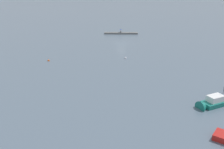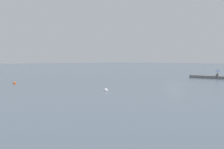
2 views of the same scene
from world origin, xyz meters
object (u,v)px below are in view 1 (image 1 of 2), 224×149
at_px(person_seated_grey_left, 121,32).
at_px(mooring_buoy_mid, 49,60).
at_px(umbrella_open_navy, 121,30).
at_px(mooring_buoy_far, 126,58).
at_px(motorboat_teal_mid, 213,103).

bearing_deg(person_seated_grey_left, mooring_buoy_mid, 68.63).
relative_size(umbrella_open_navy, mooring_buoy_far, 2.29).
bearing_deg(mooring_buoy_far, person_seated_grey_left, -87.81).
bearing_deg(mooring_buoy_mid, umbrella_open_navy, -116.26).
xyz_separation_m(person_seated_grey_left, umbrella_open_navy, (-0.01, -0.17, 0.84)).
relative_size(mooring_buoy_mid, mooring_buoy_far, 0.94).
bearing_deg(mooring_buoy_far, umbrella_open_navy, -87.83).
height_order(umbrella_open_navy, mooring_buoy_mid, umbrella_open_navy).
xyz_separation_m(umbrella_open_navy, mooring_buoy_mid, (18.16, 36.81, -1.63)).
bearing_deg(person_seated_grey_left, motorboat_teal_mid, 108.65).
height_order(umbrella_open_navy, mooring_buoy_far, umbrella_open_navy).
bearing_deg(umbrella_open_navy, mooring_buoy_mid, 63.74).
relative_size(person_seated_grey_left, mooring_buoy_far, 1.34).
bearing_deg(person_seated_grey_left, umbrella_open_navy, -87.44).
xyz_separation_m(motorboat_teal_mid, mooring_buoy_far, (13.36, -26.41, -0.31)).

